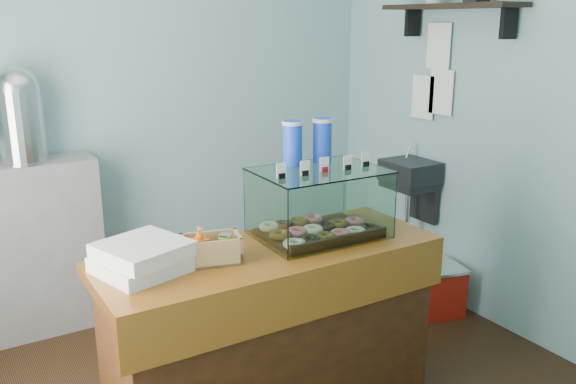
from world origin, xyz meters
TOP-DOWN VIEW (x-y plane):
  - room_shell at (0.03, 0.01)m, footprint 3.54×3.04m
  - counter at (0.00, -0.25)m, footprint 1.60×0.60m
  - back_shelf at (-0.90, 1.32)m, footprint 1.00×0.32m
  - display_case at (0.30, -0.18)m, footprint 0.62×0.46m
  - condiment_crate at (-0.30, -0.25)m, footprint 0.28×0.21m
  - pastry_boxes at (-0.59, -0.20)m, footprint 0.41×0.41m
  - coffee_urn at (-0.80, 1.32)m, footprint 0.31×0.31m
  - red_cooler at (1.49, 0.17)m, footprint 0.44×0.38m

SIDE VIEW (x-z plane):
  - red_cooler at x=1.49m, z-range 0.00..0.34m
  - counter at x=0.00m, z-range 0.01..0.91m
  - back_shelf at x=-0.90m, z-range 0.00..1.10m
  - condiment_crate at x=-0.30m, z-range 0.88..1.04m
  - pastry_boxes at x=-0.59m, z-range 0.90..1.03m
  - display_case at x=0.30m, z-range 0.80..1.34m
  - coffee_urn at x=-0.80m, z-range 1.11..1.68m
  - room_shell at x=0.03m, z-range 0.30..3.12m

